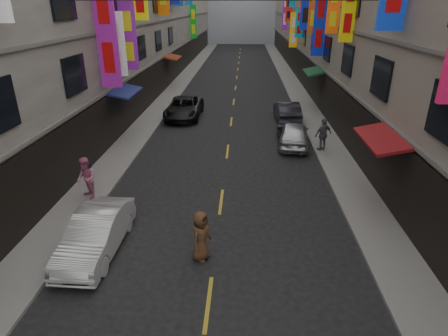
# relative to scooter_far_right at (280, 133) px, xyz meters

# --- Properties ---
(sidewalk_left) EXTENTS (2.00, 90.00, 0.12)m
(sidewalk_left) POSITION_rel_scooter_far_right_xyz_m (-9.15, 15.88, -0.38)
(sidewalk_left) COLOR slate
(sidewalk_left) RESTS_ON ground
(sidewalk_right) EXTENTS (2.00, 90.00, 0.12)m
(sidewalk_right) POSITION_rel_scooter_far_right_xyz_m (2.85, 15.88, -0.38)
(sidewalk_right) COLOR slate
(sidewalk_right) RESTS_ON ground
(street_awnings) EXTENTS (13.99, 35.20, 0.41)m
(street_awnings) POSITION_rel_scooter_far_right_xyz_m (-4.41, -0.12, 2.56)
(street_awnings) COLOR #134713
(street_awnings) RESTS_ON ground
(lane_markings) EXTENTS (0.12, 80.20, 0.01)m
(lane_markings) POSITION_rel_scooter_far_right_xyz_m (-3.15, 12.88, -0.44)
(lane_markings) COLOR gold
(lane_markings) RESTS_ON ground
(scooter_far_right) EXTENTS (0.50, 1.80, 1.14)m
(scooter_far_right) POSITION_rel_scooter_far_right_xyz_m (0.00, 0.00, 0.00)
(scooter_far_right) COLOR black
(scooter_far_right) RESTS_ON ground
(car_left_mid) EXTENTS (1.55, 4.27, 1.40)m
(car_left_mid) POSITION_rel_scooter_far_right_xyz_m (-7.15, -11.87, 0.26)
(car_left_mid) COLOR silver
(car_left_mid) RESTS_ON ground
(car_left_far) EXTENTS (2.48, 5.31, 1.47)m
(car_left_far) POSITION_rel_scooter_far_right_xyz_m (-6.70, 4.82, 0.29)
(car_left_far) COLOR black
(car_left_far) RESTS_ON ground
(car_right_mid) EXTENTS (2.22, 4.43, 1.45)m
(car_right_mid) POSITION_rel_scooter_far_right_xyz_m (0.75, -0.89, 0.28)
(car_right_mid) COLOR silver
(car_right_mid) RESTS_ON ground
(car_right_far) EXTENTS (1.68, 4.47, 1.46)m
(car_right_far) POSITION_rel_scooter_far_right_xyz_m (0.85, 4.20, 0.29)
(car_right_far) COLOR #2A2A32
(car_right_far) RESTS_ON ground
(pedestrian_lfar) EXTENTS (1.05, 1.07, 1.83)m
(pedestrian_lfar) POSITION_rel_scooter_far_right_xyz_m (-8.87, -8.28, 0.59)
(pedestrian_lfar) COLOR #D37099
(pedestrian_lfar) RESTS_ON sidewalk_left
(pedestrian_rfar) EXTENTS (1.26, 1.07, 1.87)m
(pedestrian_rfar) POSITION_rel_scooter_far_right_xyz_m (2.25, -1.91, 0.61)
(pedestrian_rfar) COLOR slate
(pedestrian_rfar) RESTS_ON sidewalk_right
(pedestrian_crossing) EXTENTS (0.89, 1.02, 1.75)m
(pedestrian_crossing) POSITION_rel_scooter_far_right_xyz_m (-3.57, -12.07, 0.43)
(pedestrian_crossing) COLOR #543621
(pedestrian_crossing) RESTS_ON ground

